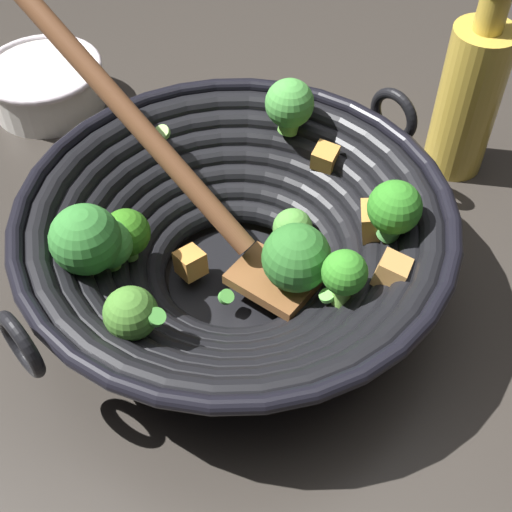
% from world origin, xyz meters
% --- Properties ---
extents(ground_plane, '(4.00, 4.00, 0.00)m').
position_xyz_m(ground_plane, '(0.00, 0.00, 0.00)').
color(ground_plane, '#332D28').
extents(wok, '(0.42, 0.40, 0.23)m').
position_xyz_m(wok, '(-0.00, -0.00, 0.07)').
color(wok, black).
rests_on(wok, ground).
extents(cooking_oil_bottle, '(0.06, 0.06, 0.21)m').
position_xyz_m(cooking_oil_bottle, '(0.08, 0.27, 0.09)').
color(cooking_oil_bottle, gold).
rests_on(cooking_oil_bottle, ground).
extents(prep_bowl, '(0.13, 0.13, 0.05)m').
position_xyz_m(prep_bowl, '(-0.34, 0.08, 0.03)').
color(prep_bowl, silver).
rests_on(prep_bowl, ground).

